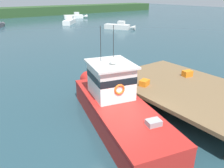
% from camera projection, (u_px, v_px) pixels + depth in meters
% --- Properties ---
extents(ground_plane, '(200.00, 200.00, 0.00)m').
position_uv_depth(ground_plane, '(123.00, 132.00, 10.89)').
color(ground_plane, '#23424C').
extents(dock, '(6.00, 9.00, 1.20)m').
position_uv_depth(dock, '(186.00, 88.00, 13.12)').
color(dock, '#4C3D2D').
rests_on(dock, ground).
extents(main_fishing_boat, '(4.47, 9.94, 4.80)m').
position_uv_depth(main_fishing_boat, '(115.00, 103.00, 11.48)').
color(main_fishing_boat, red).
rests_on(main_fishing_boat, ground).
extents(crate_single_by_cleat, '(0.71, 0.62, 0.34)m').
position_uv_depth(crate_single_by_cleat, '(144.00, 83.00, 13.16)').
color(crate_single_by_cleat, orange).
rests_on(crate_single_by_cleat, dock).
extents(crate_single_far, '(0.68, 0.55, 0.38)m').
position_uv_depth(crate_single_far, '(187.00, 73.00, 14.59)').
color(crate_single_far, orange).
rests_on(crate_single_far, dock).
extents(moored_boat_far_left, '(5.07, 5.50, 1.59)m').
position_uv_depth(moored_boat_far_left, '(70.00, 21.00, 48.12)').
color(moored_boat_far_left, white).
rests_on(moored_boat_far_left, ground).
extents(moored_boat_mid_harbor, '(6.17, 2.99, 1.55)m').
position_uv_depth(moored_boat_mid_harbor, '(75.00, 16.00, 58.33)').
color(moored_boat_mid_harbor, white).
rests_on(moored_boat_mid_harbor, ground).
extents(moored_boat_off_the_point, '(4.09, 5.52, 1.48)m').
position_uv_depth(moored_boat_off_the_point, '(119.00, 26.00, 41.14)').
color(moored_boat_off_the_point, silver).
rests_on(moored_boat_off_the_point, ground).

